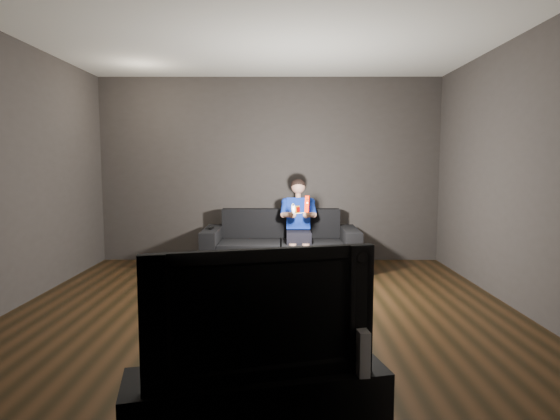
{
  "coord_description": "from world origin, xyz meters",
  "views": [
    {
      "loc": [
        0.17,
        -4.43,
        1.45
      ],
      "look_at": [
        0.15,
        1.55,
        0.85
      ],
      "focal_mm": 30.0,
      "sensor_mm": 36.0,
      "label": 1
    }
  ],
  "objects_px": {
    "child": "(298,218)",
    "coffee_table": "(275,258)",
    "sofa": "(281,250)",
    "media_console": "(258,415)"
  },
  "relations": [
    {
      "from": "child",
      "to": "coffee_table",
      "type": "height_order",
      "value": "child"
    },
    {
      "from": "coffee_table",
      "to": "sofa",
      "type": "bearing_deg",
      "value": 86.64
    },
    {
      "from": "media_console",
      "to": "sofa",
      "type": "bearing_deg",
      "value": 75.63
    },
    {
      "from": "sofa",
      "to": "coffee_table",
      "type": "xyz_separation_m",
      "value": [
        -0.06,
        -1.05,
        0.11
      ]
    },
    {
      "from": "coffee_table",
      "to": "media_console",
      "type": "distance_m",
      "value": 3.09
    },
    {
      "from": "child",
      "to": "coffee_table",
      "type": "distance_m",
      "value": 1.1
    },
    {
      "from": "media_console",
      "to": "child",
      "type": "bearing_deg",
      "value": 72.3
    },
    {
      "from": "sofa",
      "to": "media_console",
      "type": "height_order",
      "value": "sofa"
    },
    {
      "from": "sofa",
      "to": "coffee_table",
      "type": "distance_m",
      "value": 1.06
    },
    {
      "from": "child",
      "to": "sofa",
      "type": "bearing_deg",
      "value": 168.62
    }
  ]
}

